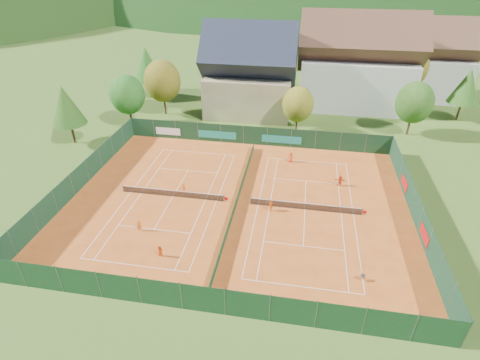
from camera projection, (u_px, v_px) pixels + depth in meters
name	position (u px, v px, depth m)	size (l,w,h in m)	color
ground	(237.00, 203.00, 44.65)	(600.00, 600.00, 0.00)	#39581B
clay_pad	(237.00, 203.00, 44.63)	(40.00, 32.00, 0.01)	#BD521B
court_markings_left	(173.00, 196.00, 45.78)	(11.03, 23.83, 0.00)	white
court_markings_right	(305.00, 209.00, 43.48)	(11.03, 23.83, 0.00)	white
tennis_net_left	(174.00, 193.00, 45.50)	(13.30, 0.10, 1.02)	#59595B
tennis_net_right	(307.00, 206.00, 43.20)	(13.30, 0.10, 1.02)	#59595B
court_divider	(237.00, 199.00, 44.38)	(0.03, 28.80, 1.00)	#14371C
fence_north	(252.00, 136.00, 57.36)	(40.00, 0.10, 3.00)	#12331C
fence_south	(203.00, 299.00, 30.42)	(40.00, 0.04, 3.00)	#14371A
fence_west	(80.00, 178.00, 46.72)	(0.04, 32.00, 3.00)	#153B24
fence_east	(416.00, 209.00, 41.04)	(0.09, 32.00, 3.00)	#123420
chalet	(250.00, 76.00, 66.79)	(16.20, 12.00, 16.00)	#C1B288
hotel_block_a	(357.00, 67.00, 68.70)	(21.60, 11.00, 17.25)	silver
hotel_block_b	(425.00, 64.00, 73.81)	(17.28, 10.00, 15.50)	silver
tree_west_front	(127.00, 95.00, 61.76)	(5.72, 5.72, 8.69)	#402517
tree_west_mid	(162.00, 81.00, 65.87)	(6.44, 6.44, 9.78)	#442B18
tree_west_back	(147.00, 64.00, 73.10)	(5.60, 5.60, 10.00)	#4D311B
tree_center	(298.00, 104.00, 59.78)	(5.01, 5.01, 7.60)	#452A18
tree_east_front	(415.00, 103.00, 58.52)	(5.72, 5.72, 8.69)	#472F19
tree_east_mid	(467.00, 86.00, 63.45)	(5.04, 5.04, 9.00)	#432818
tree_west_side	(66.00, 105.00, 55.55)	(5.04, 5.04, 9.00)	#4B301A
tree_east_back	(409.00, 68.00, 70.96)	(7.15, 7.15, 10.86)	#492B1A
mountain_backdrop	(337.00, 62.00, 257.35)	(820.00, 530.00, 242.00)	black
ball_hopper	(363.00, 276.00, 33.85)	(0.34, 0.34, 0.80)	slate
loose_ball_0	(149.00, 212.00, 43.05)	(0.07, 0.07, 0.07)	#CCD833
loose_ball_1	(243.00, 283.00, 33.83)	(0.07, 0.07, 0.07)	#CCD833
loose_ball_2	(255.00, 187.00, 47.54)	(0.07, 0.07, 0.07)	#CCD833
loose_ball_3	(239.00, 160.00, 53.75)	(0.07, 0.07, 0.07)	#CCD833
loose_ball_4	(351.00, 245.00, 38.17)	(0.07, 0.07, 0.07)	#CCD833
player_left_near	(139.00, 226.00, 39.87)	(0.50, 0.33, 1.36)	#D95D13
player_left_mid	(160.00, 252.00, 36.42)	(0.66, 0.52, 1.36)	#F85E16
player_left_far	(184.00, 187.00, 46.40)	(0.81, 0.47, 1.25)	#F95A16
player_right_near	(271.00, 205.00, 42.89)	(0.88, 0.37, 1.50)	orange
player_right_far_a	(291.00, 157.00, 52.90)	(0.76, 0.49, 1.55)	#E04613
player_right_far_b	(340.00, 181.00, 47.51)	(1.39, 0.44, 1.50)	#ED4915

